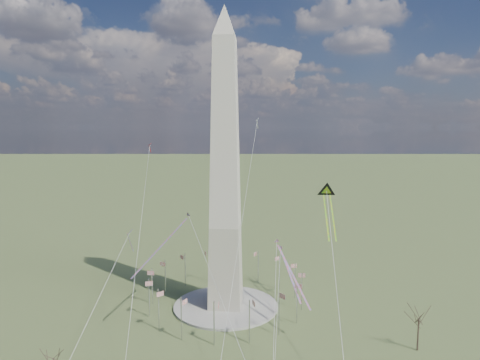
{
  "coord_description": "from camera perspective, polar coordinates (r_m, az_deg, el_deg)",
  "views": [
    {
      "loc": [
        18.29,
        -140.45,
        61.86
      ],
      "look_at": [
        4.96,
        0.0,
        44.47
      ],
      "focal_mm": 32.0,
      "sensor_mm": 36.0,
      "label": 1
    }
  ],
  "objects": [
    {
      "name": "kite_diamond_purple",
      "position": [
        155.52,
        -14.46,
        -7.12
      ],
      "size": [
        1.71,
        2.7,
        8.42
      ],
      "rotation": [
        0.0,
        0.0,
        2.66
      ],
      "color": "#35176B",
      "rests_on": "ground"
    },
    {
      "name": "kite_small_red",
      "position": [
        183.37,
        -11.93,
        4.49
      ],
      "size": [
        1.11,
        1.77,
        3.97
      ],
      "rotation": [
        0.0,
        0.0,
        2.7
      ],
      "color": "red",
      "rests_on": "ground"
    },
    {
      "name": "washington_monument",
      "position": [
        142.32,
        -1.99,
        1.42
      ],
      "size": [
        15.56,
        15.56,
        100.0
      ],
      "color": "#B3AF96",
      "rests_on": "plaza"
    },
    {
      "name": "plaza",
      "position": [
        154.4,
        -1.91,
        -16.43
      ],
      "size": [
        36.0,
        36.0,
        0.8
      ],
      "primitive_type": "cylinder",
      "color": "#9D988F",
      "rests_on": "ground"
    },
    {
      "name": "kite_streamer_mid",
      "position": [
        139.26,
        -9.27,
        -7.3
      ],
      "size": [
        14.56,
        20.79,
        16.54
      ],
      "rotation": [
        0.0,
        0.0,
        2.55
      ],
      "color": "#F43926",
      "rests_on": "ground"
    },
    {
      "name": "ground",
      "position": [
        154.56,
        -1.91,
        -16.57
      ],
      "size": [
        2000.0,
        2000.0,
        0.0
      ],
      "primitive_type": "plane",
      "color": "#42592C",
      "rests_on": "ground"
    },
    {
      "name": "kite_delta_black",
      "position": [
        154.85,
        11.51,
        -1.81
      ],
      "size": [
        7.49,
        20.23,
        16.9
      ],
      "rotation": [
        0.0,
        0.0,
        3.16
      ],
      "color": "black",
      "rests_on": "ground"
    },
    {
      "name": "kite_streamer_left",
      "position": [
        138.44,
        6.33,
        -11.0
      ],
      "size": [
        11.51,
        21.13,
        15.78
      ],
      "rotation": [
        0.0,
        0.0,
        3.61
      ],
      "color": "#F43926",
      "rests_on": "ground"
    },
    {
      "name": "kite_small_white",
      "position": [
        188.92,
        2.33,
        7.93
      ],
      "size": [
        1.36,
        1.89,
        4.78
      ],
      "rotation": [
        0.0,
        0.0,
        2.92
      ],
      "color": "white",
      "rests_on": "ground"
    },
    {
      "name": "tree_near",
      "position": [
        133.75,
        22.76,
        -16.55
      ],
      "size": [
        7.68,
        7.68,
        13.45
      ],
      "color": "#4F3A2F",
      "rests_on": "ground"
    },
    {
      "name": "tree_far",
      "position": [
        118.6,
        -23.63,
        -20.73
      ],
      "size": [
        6.23,
        6.23,
        10.9
      ],
      "color": "#4F3A2F",
      "rests_on": "ground"
    },
    {
      "name": "flagpole_ring",
      "position": [
        151.79,
        -1.92,
        -14.05
      ],
      "size": [
        54.4,
        54.4,
        13.0
      ],
      "color": "silver",
      "rests_on": "ground"
    },
    {
      "name": "kite_streamer_right",
      "position": [
        146.45,
        6.33,
        -11.47
      ],
      "size": [
        7.66,
        18.77,
        13.4
      ],
      "rotation": [
        0.0,
        0.0,
        3.48
      ],
      "color": "#F43926",
      "rests_on": "ground"
    }
  ]
}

